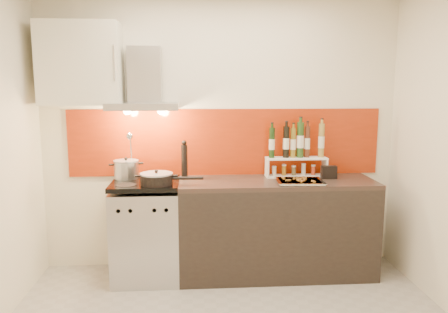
{
  "coord_description": "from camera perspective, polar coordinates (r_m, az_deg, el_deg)",
  "views": [
    {
      "loc": [
        -0.26,
        -2.79,
        1.75
      ],
      "look_at": [
        0.0,
        0.95,
        1.15
      ],
      "focal_mm": 35.0,
      "sensor_mm": 36.0,
      "label": 1
    }
  ],
  "objects": [
    {
      "name": "utensil_jar",
      "position": [
        4.08,
        -12.11,
        -1.24
      ],
      "size": [
        0.09,
        0.14,
        0.45
      ],
      "color": "silver",
      "rests_on": "range_stove"
    },
    {
      "name": "range_hood",
      "position": [
        4.05,
        -10.35,
        8.85
      ],
      "size": [
        0.62,
        0.5,
        0.61
      ],
      "color": "#B7B7BA",
      "rests_on": "back_wall"
    },
    {
      "name": "counter",
      "position": [
        4.17,
        6.81,
        -9.13
      ],
      "size": [
        1.8,
        0.6,
        0.9
      ],
      "color": "black",
      "rests_on": "ground"
    },
    {
      "name": "upper_cabinet",
      "position": [
        4.14,
        -18.2,
        11.42
      ],
      "size": [
        0.7,
        0.35,
        0.72
      ],
      "primitive_type": "cube",
      "color": "silver",
      "rests_on": "back_wall"
    },
    {
      "name": "step_shelf",
      "position": [
        4.19,
        9.48,
        0.52
      ],
      "size": [
        0.58,
        0.16,
        0.52
      ],
      "color": "white",
      "rests_on": "counter"
    },
    {
      "name": "range_stove",
      "position": [
        4.12,
        -10.04,
        -9.57
      ],
      "size": [
        0.6,
        0.6,
        0.91
      ],
      "color": "#B7B7BA",
      "rests_on": "ground"
    },
    {
      "name": "caddy_box",
      "position": [
        4.19,
        13.52,
        -2.02
      ],
      "size": [
        0.14,
        0.06,
        0.12
      ],
      "primitive_type": "cube",
      "rotation": [
        0.0,
        0.0,
        0.01
      ],
      "color": "black",
      "rests_on": "counter"
    },
    {
      "name": "backsplash",
      "position": [
        4.22,
        0.26,
        1.88
      ],
      "size": [
        3.0,
        0.02,
        0.64
      ],
      "primitive_type": "cube",
      "color": "maroon",
      "rests_on": "back_wall"
    },
    {
      "name": "pepper_mill",
      "position": [
        4.04,
        -5.2,
        -0.53
      ],
      "size": [
        0.06,
        0.06,
        0.37
      ],
      "color": "black",
      "rests_on": "counter"
    },
    {
      "name": "stock_pot",
      "position": [
        4.14,
        -12.64,
        -1.63
      ],
      "size": [
        0.23,
        0.23,
        0.2
      ],
      "color": "#B7B7BA",
      "rests_on": "range_stove"
    },
    {
      "name": "saute_pan",
      "position": [
        3.84,
        -8.71,
        -2.88
      ],
      "size": [
        0.55,
        0.28,
        0.13
      ],
      "color": "black",
      "rests_on": "range_stove"
    },
    {
      "name": "baking_tray",
      "position": [
        3.97,
        9.84,
        -3.17
      ],
      "size": [
        0.44,
        0.35,
        0.03
      ],
      "color": "silver",
      "rests_on": "counter"
    },
    {
      "name": "back_wall",
      "position": [
        4.22,
        -0.43,
        2.98
      ],
      "size": [
        3.4,
        0.02,
        2.6
      ],
      "primitive_type": "cube",
      "color": "silver",
      "rests_on": "ground"
    }
  ]
}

